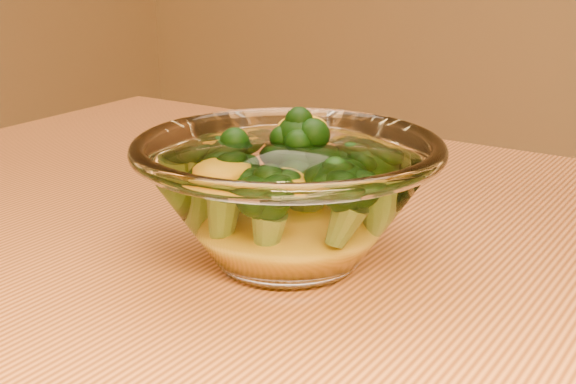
{
  "coord_description": "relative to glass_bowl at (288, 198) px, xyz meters",
  "views": [
    {
      "loc": [
        0.16,
        -0.4,
        0.96
      ],
      "look_at": [
        -0.11,
        0.02,
        0.8
      ],
      "focal_mm": 50.0,
      "sensor_mm": 36.0,
      "label": 1
    }
  ],
  "objects": [
    {
      "name": "broccoli_heap",
      "position": [
        -0.01,
        0.0,
        0.01
      ],
      "size": [
        0.15,
        0.12,
        0.08
      ],
      "color": "black",
      "rests_on": "cheese_sauce"
    },
    {
      "name": "glass_bowl",
      "position": [
        0.0,
        0.0,
        0.0
      ],
      "size": [
        0.2,
        0.2,
        0.09
      ],
      "color": "white",
      "rests_on": "table"
    },
    {
      "name": "cheese_sauce",
      "position": [
        0.0,
        0.0,
        -0.02
      ],
      "size": [
        0.1,
        0.1,
        0.03
      ],
      "primitive_type": "ellipsoid",
      "color": "yellow",
      "rests_on": "glass_bowl"
    }
  ]
}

